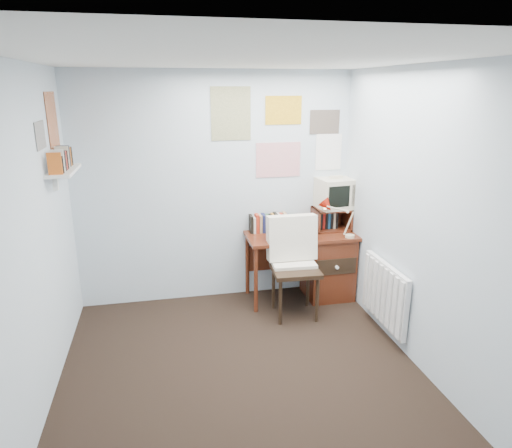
{
  "coord_description": "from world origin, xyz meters",
  "views": [
    {
      "loc": [
        -0.58,
        -3.09,
        2.32
      ],
      "look_at": [
        0.27,
        0.92,
        1.08
      ],
      "focal_mm": 32.0,
      "sensor_mm": 36.0,
      "label": 1
    }
  ],
  "objects_px": {
    "crt_tv": "(335,192)",
    "wall_shelf": "(64,171)",
    "desk": "(323,262)",
    "radiator": "(385,294)",
    "tv_riser": "(331,219)",
    "desk_lamp": "(351,221)",
    "desk_chair": "(295,270)"
  },
  "relations": [
    {
      "from": "wall_shelf",
      "to": "desk_chair",
      "type": "bearing_deg",
      "value": -0.26
    },
    {
      "from": "radiator",
      "to": "wall_shelf",
      "type": "xyz_separation_m",
      "value": [
        -2.86,
        0.55,
        1.2
      ]
    },
    {
      "from": "desk",
      "to": "desk_lamp",
      "type": "height_order",
      "value": "desk_lamp"
    },
    {
      "from": "desk_lamp",
      "to": "crt_tv",
      "type": "height_order",
      "value": "crt_tv"
    },
    {
      "from": "crt_tv",
      "to": "wall_shelf",
      "type": "distance_m",
      "value": 2.81
    },
    {
      "from": "radiator",
      "to": "desk_chair",
      "type": "bearing_deg",
      "value": 143.7
    },
    {
      "from": "desk_lamp",
      "to": "tv_riser",
      "type": "distance_m",
      "value": 0.34
    },
    {
      "from": "radiator",
      "to": "tv_riser",
      "type": "bearing_deg",
      "value": 99.28
    },
    {
      "from": "radiator",
      "to": "desk",
      "type": "bearing_deg",
      "value": 107.24
    },
    {
      "from": "tv_riser",
      "to": "wall_shelf",
      "type": "distance_m",
      "value": 2.83
    },
    {
      "from": "desk",
      "to": "tv_riser",
      "type": "bearing_deg",
      "value": 42.96
    },
    {
      "from": "tv_riser",
      "to": "wall_shelf",
      "type": "xyz_separation_m",
      "value": [
        -2.69,
        -0.49,
        0.74
      ]
    },
    {
      "from": "crt_tv",
      "to": "tv_riser",
      "type": "bearing_deg",
      "value": -159.65
    },
    {
      "from": "desk_chair",
      "to": "desk_lamp",
      "type": "bearing_deg",
      "value": 18.44
    },
    {
      "from": "desk",
      "to": "radiator",
      "type": "xyz_separation_m",
      "value": [
        0.29,
        -0.93,
        0.01
      ]
    },
    {
      "from": "desk_lamp",
      "to": "crt_tv",
      "type": "distance_m",
      "value": 0.42
    },
    {
      "from": "radiator",
      "to": "wall_shelf",
      "type": "distance_m",
      "value": 3.15
    },
    {
      "from": "crt_tv",
      "to": "desk_chair",
      "type": "bearing_deg",
      "value": -145.9
    },
    {
      "from": "desk_lamp",
      "to": "wall_shelf",
      "type": "distance_m",
      "value": 2.87
    },
    {
      "from": "tv_riser",
      "to": "radiator",
      "type": "xyz_separation_m",
      "value": [
        0.17,
        -1.04,
        -0.47
      ]
    },
    {
      "from": "desk_chair",
      "to": "radiator",
      "type": "height_order",
      "value": "desk_chair"
    },
    {
      "from": "crt_tv",
      "to": "radiator",
      "type": "bearing_deg",
      "value": -89.55
    },
    {
      "from": "desk_chair",
      "to": "tv_riser",
      "type": "height_order",
      "value": "desk_chair"
    },
    {
      "from": "desk_chair",
      "to": "wall_shelf",
      "type": "relative_size",
      "value": 1.63
    },
    {
      "from": "desk",
      "to": "wall_shelf",
      "type": "xyz_separation_m",
      "value": [
        -2.57,
        -0.38,
        1.21
      ]
    },
    {
      "from": "radiator",
      "to": "desk_lamp",
      "type": "bearing_deg",
      "value": 95.86
    },
    {
      "from": "desk_chair",
      "to": "desk",
      "type": "bearing_deg",
      "value": 44.24
    },
    {
      "from": "tv_riser",
      "to": "desk_lamp",
      "type": "bearing_deg",
      "value": -73.27
    },
    {
      "from": "desk",
      "to": "wall_shelf",
      "type": "height_order",
      "value": "wall_shelf"
    },
    {
      "from": "desk_lamp",
      "to": "radiator",
      "type": "distance_m",
      "value": 0.89
    },
    {
      "from": "crt_tv",
      "to": "wall_shelf",
      "type": "xyz_separation_m",
      "value": [
        -2.73,
        -0.51,
        0.43
      ]
    },
    {
      "from": "desk_lamp",
      "to": "radiator",
      "type": "bearing_deg",
      "value": -103.64
    }
  ]
}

